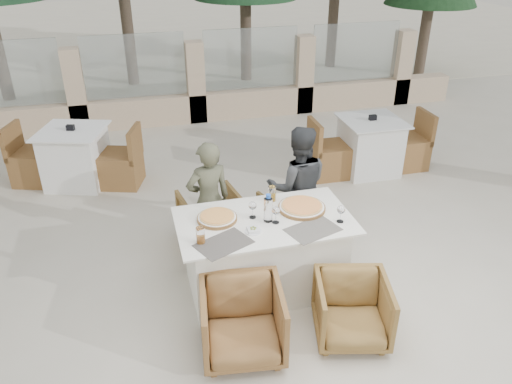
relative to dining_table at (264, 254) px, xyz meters
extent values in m
plane|color=beige|center=(0.12, 0.04, -0.39)|extent=(80.00, 80.00, 0.00)
cube|color=beige|center=(0.12, 14.04, -0.38)|extent=(30.00, 16.00, 0.01)
cube|color=#534D47|center=(-0.44, -0.29, 0.39)|extent=(0.53, 0.46, 0.00)
cube|color=#635E55|center=(0.37, -0.27, 0.39)|extent=(0.52, 0.43, 0.00)
cylinder|color=orange|center=(-0.42, 0.11, 0.41)|extent=(0.44, 0.44, 0.05)
cylinder|color=orange|center=(0.39, 0.09, 0.41)|extent=(0.49, 0.49, 0.06)
cylinder|color=#A6C4DB|center=(0.03, -0.03, 0.52)|extent=(0.09, 0.09, 0.27)
cylinder|color=orange|center=(-0.62, -0.22, 0.46)|extent=(0.09, 0.09, 0.15)
cylinder|color=gold|center=(0.17, 0.33, 0.46)|extent=(0.10, 0.10, 0.15)
imported|color=brown|center=(-0.34, 0.93, -0.09)|extent=(0.72, 0.73, 0.58)
imported|color=brown|center=(0.55, 0.75, -0.10)|extent=(0.77, 0.78, 0.57)
imported|color=brown|center=(-0.39, -0.75, -0.08)|extent=(0.74, 0.76, 0.62)
imported|color=olive|center=(0.54, -0.82, -0.10)|extent=(0.73, 0.75, 0.56)
imported|color=#53543D|center=(-0.39, 0.71, 0.26)|extent=(0.52, 0.38, 1.28)
imported|color=#333638|center=(0.56, 0.67, 0.30)|extent=(0.75, 0.64, 1.37)
camera|label=1|loc=(-1.07, -3.72, 2.76)|focal=35.00mm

